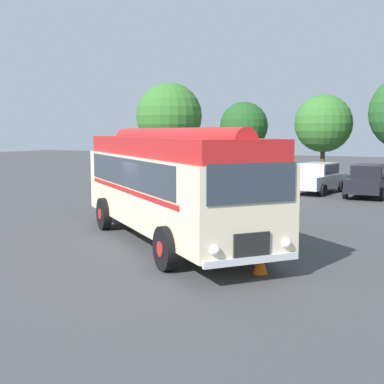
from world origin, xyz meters
The scene contains 9 objects.
ground_plane centered at (0.00, 0.00, 0.00)m, with size 120.00×120.00×0.00m, color #3D3D3F.
vintage_bus centered at (0.08, 0.41, 1.89)m, with size 9.39×8.22×3.49m.
car_near_left centered at (-2.48, 15.57, 0.85)m, with size 2.02×4.23×1.66m.
car_mid_left centered at (0.74, 15.56, 0.85)m, with size 2.42×4.41×1.66m.
car_mid_right centered at (3.50, 15.07, 0.85)m, with size 1.97×4.20×1.66m.
tree_far_left centered at (-11.19, 20.12, 4.58)m, with size 4.75×4.75×6.87m.
tree_left_of_centre centered at (-5.89, 21.01, 3.77)m, with size 3.31×3.31×5.40m.
tree_centre centered at (-0.48, 21.68, 3.84)m, with size 3.77×3.77×5.77m.
traffic_cone centered at (3.82, -1.73, 0.28)m, with size 0.36×0.36×0.55m, color orange.
Camera 1 is at (8.16, -13.54, 3.39)m, focal length 50.00 mm.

